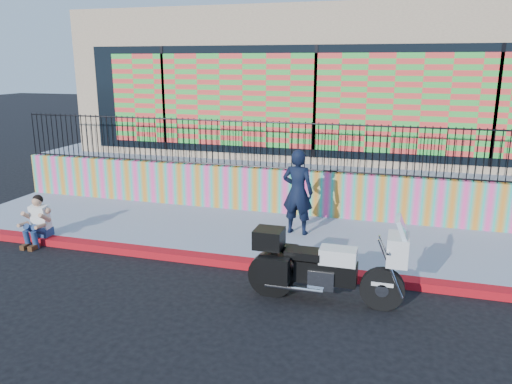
% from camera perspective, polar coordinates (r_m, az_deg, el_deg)
% --- Properties ---
extents(ground, '(90.00, 90.00, 0.00)m').
position_cam_1_polar(ground, '(9.59, 1.90, -8.95)').
color(ground, black).
rests_on(ground, ground).
extents(red_curb, '(16.00, 0.30, 0.15)m').
position_cam_1_polar(red_curb, '(9.56, 1.91, -8.54)').
color(red_curb, '#A20B1E').
rests_on(red_curb, ground).
extents(sidewalk, '(16.00, 3.00, 0.15)m').
position_cam_1_polar(sidewalk, '(11.05, 4.09, -5.29)').
color(sidewalk, '#8991A5').
rests_on(sidewalk, ground).
extents(mural_wall, '(16.00, 0.20, 1.10)m').
position_cam_1_polar(mural_wall, '(12.37, 5.75, -0.12)').
color(mural_wall, '#FF4395').
rests_on(mural_wall, sidewalk).
extents(metal_fence, '(15.80, 0.04, 1.20)m').
position_cam_1_polar(metal_fence, '(12.12, 5.89, 5.14)').
color(metal_fence, black).
rests_on(metal_fence, mural_wall).
extents(elevated_platform, '(16.00, 10.00, 1.25)m').
position_cam_1_polar(elevated_platform, '(17.30, 8.97, 3.77)').
color(elevated_platform, '#8991A5').
rests_on(elevated_platform, ground).
extents(storefront_building, '(14.00, 8.06, 4.00)m').
position_cam_1_polar(storefront_building, '(16.79, 9.23, 12.46)').
color(storefront_building, tan).
rests_on(storefront_building, elevated_platform).
extents(police_motorcycle, '(2.51, 0.83, 1.56)m').
position_cam_1_polar(police_motorcycle, '(8.24, 7.66, -8.20)').
color(police_motorcycle, black).
rests_on(police_motorcycle, ground).
extents(police_officer, '(0.73, 0.52, 1.89)m').
position_cam_1_polar(police_officer, '(10.89, 4.79, 0.01)').
color(police_officer, black).
rests_on(police_officer, sidewalk).
extents(seated_man, '(0.54, 0.71, 1.06)m').
position_cam_1_polar(seated_man, '(11.69, -23.84, -3.49)').
color(seated_man, navy).
rests_on(seated_man, ground).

